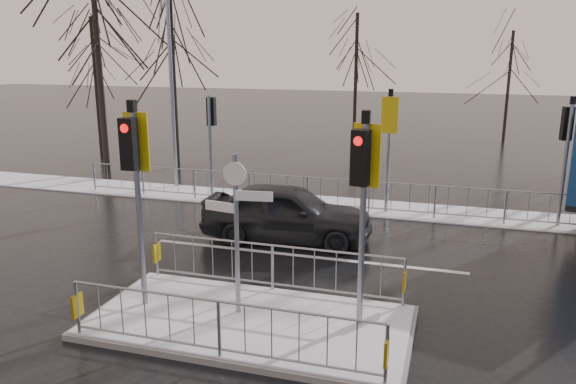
# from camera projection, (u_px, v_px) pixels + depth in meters

# --- Properties ---
(ground) EXTENTS (120.00, 120.00, 0.00)m
(ground) POSITION_uv_depth(u_px,v_px,m) (250.00, 325.00, 10.53)
(ground) COLOR black
(ground) RESTS_ON ground
(snow_verge) EXTENTS (30.00, 2.00, 0.04)m
(snow_verge) POSITION_uv_depth(u_px,v_px,m) (341.00, 206.00, 18.51)
(snow_verge) COLOR white
(snow_verge) RESTS_ON ground
(lane_markings) EXTENTS (8.00, 11.38, 0.01)m
(lane_markings) POSITION_uv_depth(u_px,v_px,m) (243.00, 334.00, 10.22)
(lane_markings) COLOR silver
(lane_markings) RESTS_ON ground
(traffic_island) EXTENTS (6.00, 3.04, 4.15)m
(traffic_island) POSITION_uv_depth(u_px,v_px,m) (249.00, 306.00, 10.45)
(traffic_island) COLOR slate
(traffic_island) RESTS_ON ground
(far_kerb_fixtures) EXTENTS (18.00, 0.65, 3.83)m
(far_kerb_fixtures) POSITION_uv_depth(u_px,v_px,m) (348.00, 180.00, 17.71)
(far_kerb_fixtures) COLOR gray
(far_kerb_fixtures) RESTS_ON ground
(car_far_lane) EXTENTS (4.66, 2.09, 1.56)m
(car_far_lane) POSITION_uv_depth(u_px,v_px,m) (287.00, 212.00, 15.06)
(car_far_lane) COLOR black
(car_far_lane) RESTS_ON ground
(tree_near_a) EXTENTS (4.75, 4.75, 8.97)m
(tree_near_a) POSITION_uv_depth(u_px,v_px,m) (96.00, 21.00, 22.15)
(tree_near_a) COLOR black
(tree_near_a) RESTS_ON ground
(tree_near_b) EXTENTS (4.00, 4.00, 7.55)m
(tree_near_b) POSITION_uv_depth(u_px,v_px,m) (172.00, 46.00, 23.09)
(tree_near_b) COLOR black
(tree_near_b) RESTS_ON ground
(tree_near_c) EXTENTS (3.50, 3.50, 6.61)m
(tree_near_c) POSITION_uv_depth(u_px,v_px,m) (94.00, 61.00, 25.43)
(tree_near_c) COLOR black
(tree_near_c) RESTS_ON ground
(tree_far_a) EXTENTS (3.75, 3.75, 7.08)m
(tree_far_a) POSITION_uv_depth(u_px,v_px,m) (356.00, 53.00, 30.30)
(tree_far_a) COLOR black
(tree_far_a) RESTS_ON ground
(tree_far_b) EXTENTS (3.25, 3.25, 6.14)m
(tree_far_b) POSITION_uv_depth(u_px,v_px,m) (510.00, 65.00, 30.08)
(tree_far_b) COLOR black
(tree_far_b) RESTS_ON ground
(street_lamp_left) EXTENTS (1.25, 0.18, 8.20)m
(street_lamp_left) POSITION_uv_depth(u_px,v_px,m) (172.00, 65.00, 20.03)
(street_lamp_left) COLOR gray
(street_lamp_left) RESTS_ON ground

